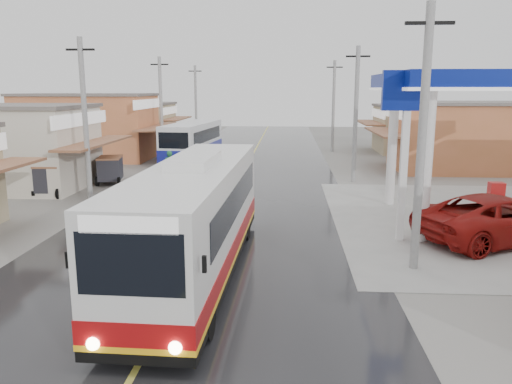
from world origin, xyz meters
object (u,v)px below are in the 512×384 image
second_bus (193,141)px  cyclist (171,177)px  jeepney (499,218)px  tricycle_far (53,178)px  tricycle_near (110,168)px  coach_bus (196,218)px  tyre_stack (85,215)px

second_bus → cyclist: size_ratio=4.10×
second_bus → jeepney: size_ratio=1.46×
jeepney → tricycle_far: 21.29m
second_bus → tricycle_far: (-5.08, -12.55, -0.66)m
tricycle_near → second_bus: bearing=59.3°
jeepney → second_bus: bearing=13.3°
cyclist → tricycle_far: cyclist is taller
coach_bus → tricycle_near: 16.18m
second_bus → jeepney: bearing=-46.4°
jeepney → cyclist: size_ratio=2.80×
second_bus → jeepney: 24.58m
coach_bus → tricycle_far: size_ratio=5.29×
coach_bus → tricycle_far: coach_bus is taller
second_bus → tricycle_near: bearing=-103.7°
coach_bus → tyre_stack: coach_bus is taller
coach_bus → tricycle_far: 14.47m
jeepney → tricycle_far: size_ratio=2.86×
tyre_stack → coach_bus: bearing=-44.8°
cyclist → tricycle_near: cyclist is taller
coach_bus → tricycle_far: (-9.63, 10.76, -0.79)m
cyclist → tricycle_far: bearing=-158.7°
cyclist → jeepney: bearing=-25.5°
cyclist → tyre_stack: 6.91m
tricycle_near → tyre_stack: (1.80, -8.22, -0.70)m
jeepney → cyclist: bearing=34.5°
coach_bus → cyclist: bearing=108.3°
coach_bus → jeepney: coach_bus is taller
tricycle_near → tricycle_far: tricycle_far is taller
tricycle_near → tyre_stack: tricycle_near is taller
coach_bus → jeepney: (10.53, 3.92, -0.87)m
second_bus → tricycle_near: (-3.22, -9.15, -0.69)m
jeepney → tricycle_near: size_ratio=2.90×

